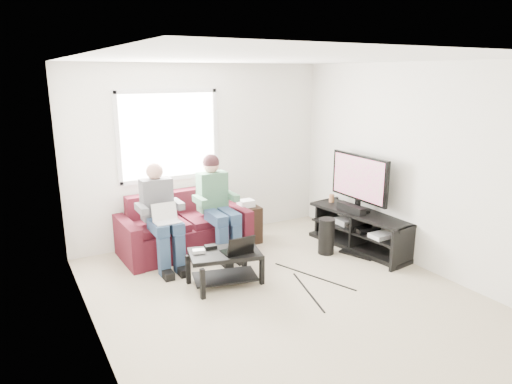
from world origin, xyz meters
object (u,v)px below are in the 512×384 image
sofa (183,230)px  tv_stand (361,232)px  tv (359,179)px  end_table (246,223)px  subwoofer (326,236)px  coffee_table (225,260)px

sofa → tv_stand: size_ratio=1.05×
tv → end_table: 1.77m
subwoofer → coffee_table: bearing=-174.2°
tv_stand → tv: size_ratio=1.54×
coffee_table → end_table: bearing=51.6°
sofa → coffee_table: (0.06, -1.24, -0.00)m
coffee_table → subwoofer: (1.65, 0.17, -0.05)m
sofa → tv: tv is taller
tv → subwoofer: 0.93m
coffee_table → subwoofer: bearing=5.8°
coffee_table → tv: bearing=4.9°
sofa → coffee_table: bearing=-87.5°
tv_stand → end_table: 1.68m
sofa → tv: 2.59m
sofa → tv: size_ratio=1.61×
sofa → end_table: (0.94, -0.12, -0.02)m
tv_stand → subwoofer: (-0.56, 0.08, 0.01)m
coffee_table → tv: size_ratio=0.84×
sofa → tv_stand: (2.27, -1.15, -0.06)m
tv → end_table: tv is taller
end_table → coffee_table: bearing=-128.4°
tv_stand → subwoofer: tv_stand is taller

